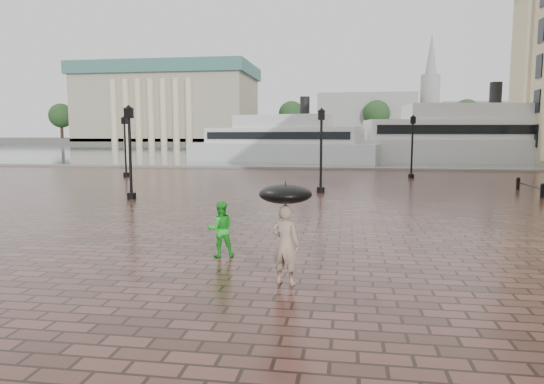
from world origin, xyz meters
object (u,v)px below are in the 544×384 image
at_px(street_lamps, 252,148).
at_px(ferry_near, 282,143).
at_px(ferry_far, 464,139).
at_px(adult_pedestrian, 285,244).
at_px(child_pedestrian, 221,229).

bearing_deg(street_lamps, ferry_near, 93.27).
distance_m(street_lamps, ferry_far, 33.17).
distance_m(adult_pedestrian, child_pedestrian, 2.81).
relative_size(child_pedestrian, ferry_near, 0.06).
relative_size(adult_pedestrian, ferry_near, 0.07).
xyz_separation_m(adult_pedestrian, ferry_near, (-6.11, 45.26, 1.36)).
bearing_deg(ferry_near, child_pedestrian, -70.06).
height_order(street_lamps, child_pedestrian, street_lamps).
relative_size(street_lamps, ferry_far, 0.77).
relative_size(ferry_near, ferry_far, 0.83).
height_order(adult_pedestrian, ferry_near, ferry_near).
xyz_separation_m(street_lamps, adult_pedestrian, (4.66, -19.84, -1.49)).
relative_size(street_lamps, child_pedestrian, 15.05).
height_order(adult_pedestrian, ferry_far, ferry_far).
distance_m(child_pedestrian, ferry_near, 43.45).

